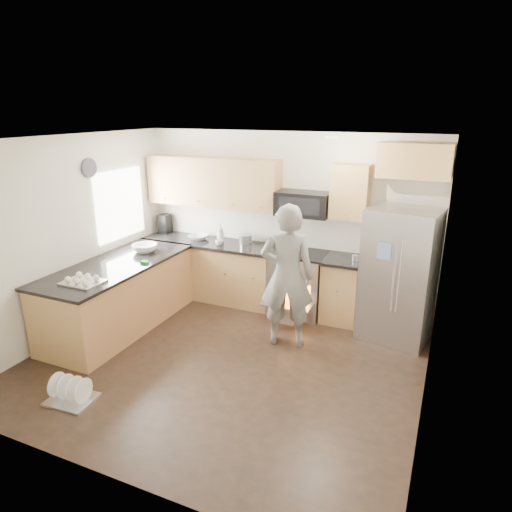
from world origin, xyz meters
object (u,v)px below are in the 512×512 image
at_px(refrigerator, 399,276).
at_px(person, 287,276).
at_px(stove_range, 299,269).
at_px(dish_rack, 71,394).

distance_m(refrigerator, person, 1.45).
relative_size(stove_range, person, 0.97).
bearing_deg(stove_range, refrigerator, -9.70).
relative_size(refrigerator, person, 0.95).
height_order(refrigerator, person, person).
xyz_separation_m(stove_range, refrigerator, (1.42, -0.24, 0.19)).
xyz_separation_m(stove_range, dish_rack, (-1.46, -3.03, -0.60)).
height_order(stove_range, person, person).
bearing_deg(refrigerator, stove_range, -179.70).
bearing_deg(dish_rack, refrigerator, 44.13).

